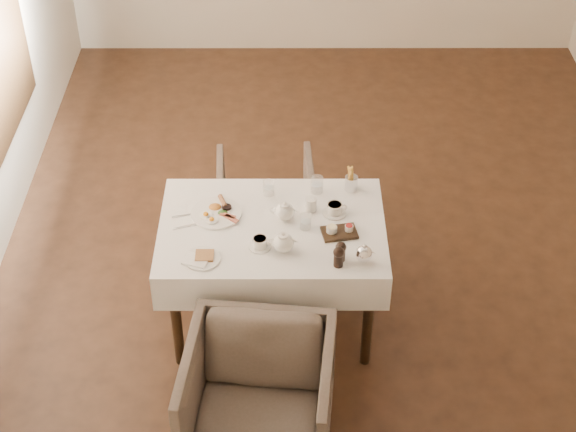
# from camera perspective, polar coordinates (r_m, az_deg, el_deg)

# --- Properties ---
(table) EXTENTS (1.28, 0.88, 0.75)m
(table) POSITION_cam_1_polar(r_m,az_deg,el_deg) (5.04, -1.03, -1.64)
(table) COLOR black
(table) RESTS_ON ground
(armchair_near) EXTENTS (0.82, 0.84, 0.69)m
(armchair_near) POSITION_cam_1_polar(r_m,az_deg,el_deg) (4.62, -1.91, -11.78)
(armchair_near) COLOR #4B3F37
(armchair_near) RESTS_ON ground
(armchair_far) EXTENTS (0.67, 0.68, 0.59)m
(armchair_far) POSITION_cam_1_polar(r_m,az_deg,el_deg) (5.87, -1.45, 0.88)
(armchair_far) COLOR #4B3F37
(armchair_far) RESTS_ON ground
(breakfast_plate) EXTENTS (0.29, 0.29, 0.04)m
(breakfast_plate) POSITION_cam_1_polar(r_m,az_deg,el_deg) (5.06, -4.62, 0.26)
(breakfast_plate) COLOR white
(breakfast_plate) RESTS_ON table
(side_plate) EXTENTS (0.21, 0.20, 0.02)m
(side_plate) POSITION_cam_1_polar(r_m,az_deg,el_deg) (4.77, -5.65, -2.76)
(side_plate) COLOR white
(side_plate) RESTS_ON table
(teapot_centre) EXTENTS (0.17, 0.13, 0.12)m
(teapot_centre) POSITION_cam_1_polar(r_m,az_deg,el_deg) (4.97, -0.22, 0.36)
(teapot_centre) COLOR white
(teapot_centre) RESTS_ON table
(teapot_front) EXTENTS (0.16, 0.13, 0.13)m
(teapot_front) POSITION_cam_1_polar(r_m,az_deg,el_deg) (4.76, -0.32, -1.66)
(teapot_front) COLOR white
(teapot_front) RESTS_ON table
(creamer) EXTENTS (0.07, 0.07, 0.08)m
(creamer) POSITION_cam_1_polar(r_m,az_deg,el_deg) (5.05, 1.48, 0.77)
(creamer) COLOR white
(creamer) RESTS_ON table
(teacup_near) EXTENTS (0.13, 0.13, 0.06)m
(teacup_near) POSITION_cam_1_polar(r_m,az_deg,el_deg) (4.81, -1.83, -1.75)
(teacup_near) COLOR white
(teacup_near) RESTS_ON table
(teacup_far) EXTENTS (0.14, 0.14, 0.07)m
(teacup_far) POSITION_cam_1_polar(r_m,az_deg,el_deg) (5.04, 3.03, 0.44)
(teacup_far) COLOR white
(teacup_far) RESTS_ON table
(glass_left) EXTENTS (0.08, 0.08, 0.09)m
(glass_left) POSITION_cam_1_polar(r_m,az_deg,el_deg) (5.17, -1.26, 1.83)
(glass_left) COLOR silver
(glass_left) RESTS_ON table
(glass_mid) EXTENTS (0.08, 0.08, 0.09)m
(glass_mid) POSITION_cam_1_polar(r_m,az_deg,el_deg) (4.93, 1.14, -0.37)
(glass_mid) COLOR silver
(glass_mid) RESTS_ON table
(glass_right) EXTENTS (0.09, 0.09, 0.10)m
(glass_right) POSITION_cam_1_polar(r_m,az_deg,el_deg) (5.19, 1.88, 2.04)
(glass_right) COLOR silver
(glass_right) RESTS_ON table
(condiment_board) EXTENTS (0.21, 0.16, 0.05)m
(condiment_board) POSITION_cam_1_polar(r_m,az_deg,el_deg) (4.91, 3.32, -1.00)
(condiment_board) COLOR black
(condiment_board) RESTS_ON table
(pepper_mill_left) EXTENTS (0.07, 0.07, 0.12)m
(pepper_mill_left) POSITION_cam_1_polar(r_m,az_deg,el_deg) (4.68, 3.29, -2.64)
(pepper_mill_left) COLOR black
(pepper_mill_left) RESTS_ON table
(pepper_mill_right) EXTENTS (0.07, 0.07, 0.12)m
(pepper_mill_right) POSITION_cam_1_polar(r_m,az_deg,el_deg) (4.72, 3.43, -2.30)
(pepper_mill_right) COLOR black
(pepper_mill_right) RESTS_ON table
(silver_pot) EXTENTS (0.12, 0.10, 0.12)m
(silver_pot) POSITION_cam_1_polar(r_m,az_deg,el_deg) (4.72, 4.94, -2.38)
(silver_pot) COLOR white
(silver_pot) RESTS_ON table
(fries_cup) EXTENTS (0.08, 0.08, 0.16)m
(fries_cup) POSITION_cam_1_polar(r_m,az_deg,el_deg) (5.20, 4.13, 2.35)
(fries_cup) COLOR silver
(fries_cup) RESTS_ON table
(cutlery_fork) EXTENTS (0.17, 0.05, 0.00)m
(cutlery_fork) POSITION_cam_1_polar(r_m,az_deg,el_deg) (5.07, -6.56, 0.07)
(cutlery_fork) COLOR silver
(cutlery_fork) RESTS_ON table
(cutlery_knife) EXTENTS (0.18, 0.07, 0.00)m
(cutlery_knife) POSITION_cam_1_polar(r_m,az_deg,el_deg) (4.99, -6.44, -0.64)
(cutlery_knife) COLOR silver
(cutlery_knife) RESTS_ON table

